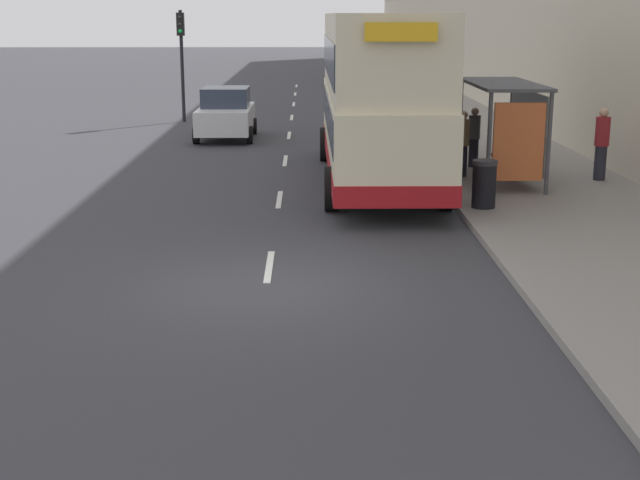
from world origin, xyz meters
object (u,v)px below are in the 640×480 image
object	(u,v)px
bus_shelter	(512,114)
traffic_light_far_kerb	(181,47)
litter_bin	(484,184)
double_decker_bus_near	(378,95)
pedestrian_2	(462,143)
pedestrian_1	(474,137)
car_0	(226,114)
pedestrian_3	(602,143)
car_1	(344,69)

from	to	relation	value
bus_shelter	traffic_light_far_kerb	size ratio (longest dim) A/B	0.94
bus_shelter	litter_bin	world-z (taller)	bus_shelter
double_decker_bus_near	pedestrian_2	distance (m)	2.59
pedestrian_1	car_0	bearing A→B (deg)	137.10
pedestrian_1	pedestrian_2	distance (m)	1.61
bus_shelter	pedestrian_1	xyz separation A→B (m)	(-0.47, 2.37, -0.89)
traffic_light_far_kerb	pedestrian_3	bearing A→B (deg)	-48.52
car_0	car_1	distance (m)	27.15
car_1	pedestrian_1	bearing A→B (deg)	-86.18
car_0	pedestrian_2	xyz separation A→B (m)	(6.93, -8.48, 0.14)
pedestrian_1	litter_bin	distance (m)	5.47
car_0	car_1	xyz separation A→B (m)	(5.27, 26.64, 0.02)
car_1	pedestrian_1	world-z (taller)	car_1
bus_shelter	pedestrian_1	size ratio (longest dim) A/B	2.55
double_decker_bus_near	traffic_light_far_kerb	bearing A→B (deg)	116.41
bus_shelter	traffic_light_far_kerb	distance (m)	17.77
car_0	pedestrian_2	distance (m)	10.96
litter_bin	traffic_light_far_kerb	size ratio (longest dim) A/B	0.24
pedestrian_2	traffic_light_far_kerb	world-z (taller)	traffic_light_far_kerb
car_1	litter_bin	distance (m)	39.05
bus_shelter	car_0	distance (m)	12.33
bus_shelter	double_decker_bus_near	xyz separation A→B (m)	(-3.30, 0.68, 0.41)
car_0	pedestrian_3	xyz separation A→B (m)	(10.39, -9.06, 0.21)
car_0	litter_bin	size ratio (longest dim) A/B	3.80
car_0	traffic_light_far_kerb	world-z (taller)	traffic_light_far_kerb
double_decker_bus_near	pedestrian_1	world-z (taller)	double_decker_bus_near
pedestrian_3	double_decker_bus_near	bearing A→B (deg)	176.09
double_decker_bus_near	car_1	size ratio (longest dim) A/B	2.54
double_decker_bus_near	litter_bin	xyz separation A→B (m)	(2.08, -3.72, -1.62)
traffic_light_far_kerb	car_1	bearing A→B (deg)	70.84
car_1	traffic_light_far_kerb	xyz separation A→B (m)	(-7.46, -21.46, 2.11)
car_1	pedestrian_2	distance (m)	35.16
pedestrian_1	pedestrian_3	distance (m)	3.56
car_0	litter_bin	xyz separation A→B (m)	(6.76, -12.39, -0.21)
car_1	pedestrian_3	size ratio (longest dim) A/B	2.33
car_1	pedestrian_2	xyz separation A→B (m)	(1.66, -35.12, 0.12)
double_decker_bus_near	pedestrian_1	size ratio (longest dim) A/B	6.65
pedestrian_1	pedestrian_3	size ratio (longest dim) A/B	0.89
car_1	traffic_light_far_kerb	distance (m)	22.82
car_0	pedestrian_3	world-z (taller)	pedestrian_3
bus_shelter	car_0	size ratio (longest dim) A/B	1.05
litter_bin	pedestrian_3	bearing A→B (deg)	42.49
car_1	pedestrian_2	world-z (taller)	pedestrian_2
bus_shelter	pedestrian_1	distance (m)	2.58
pedestrian_3	pedestrian_2	bearing A→B (deg)	170.53
car_1	pedestrian_3	bearing A→B (deg)	-81.83
litter_bin	car_1	bearing A→B (deg)	92.19
pedestrian_2	pedestrian_1	bearing A→B (deg)	68.93
car_0	litter_bin	world-z (taller)	car_0
car_0	pedestrian_3	bearing A→B (deg)	138.91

